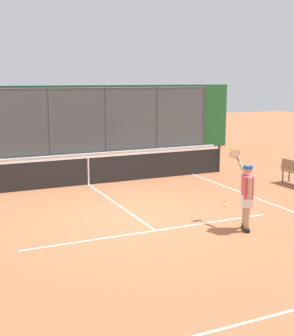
{
  "coord_description": "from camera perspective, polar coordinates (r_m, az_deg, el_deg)",
  "views": [
    {
      "loc": [
        4.45,
        10.45,
        3.53
      ],
      "look_at": [
        -0.79,
        -1.11,
        1.05
      ],
      "focal_mm": 49.09,
      "sensor_mm": 36.0,
      "label": 1
    }
  ],
  "objects": [
    {
      "name": "tennis_net",
      "position": [
        15.57,
        -7.3,
        -0.28
      ],
      "size": [
        10.48,
        0.09,
        1.07
      ],
      "color": "#2D2D2D",
      "rests_on": "ground"
    },
    {
      "name": "tennis_ball_by_sideline",
      "position": [
        13.13,
        9.61,
        -4.55
      ],
      "size": [
        0.07,
        0.07,
        0.07
      ],
      "primitive_type": "sphere",
      "color": "#D6E042",
      "rests_on": "ground"
    },
    {
      "name": "court_line_markings",
      "position": [
        10.67,
        1.76,
        -8.25
      ],
      "size": [
        8.16,
        9.6,
        0.01
      ],
      "color": "white",
      "rests_on": "ground"
    },
    {
      "name": "tennis_player",
      "position": [
        11.0,
        12.26,
        -3.02
      ],
      "size": [
        0.54,
        1.32,
        1.85
      ],
      "rotation": [
        0.0,
        0.0,
        -2.02
      ],
      "color": "black",
      "rests_on": "ground"
    },
    {
      "name": "ground_plane",
      "position": [
        11.89,
        -1.27,
        -6.21
      ],
      "size": [
        60.0,
        60.0,
        0.0
      ],
      "primitive_type": "plane",
      "color": "#A8603D"
    },
    {
      "name": "fence_backdrop",
      "position": [
        21.45,
        -12.38,
        5.63
      ],
      "size": [
        18.88,
        1.37,
        3.22
      ],
      "color": "#474C51",
      "rests_on": "ground"
    }
  ]
}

